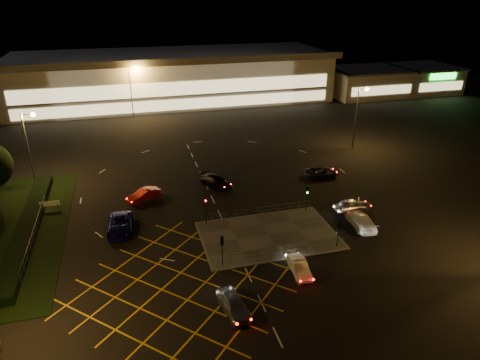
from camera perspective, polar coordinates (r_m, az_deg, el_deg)
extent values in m
plane|color=black|center=(47.39, 0.74, -6.54)|extent=(180.00, 180.00, 0.00)
cube|color=#4C4944|center=(46.25, 3.83, -7.36)|extent=(14.00, 9.00, 0.12)
cube|color=black|center=(52.32, -26.40, -5.53)|extent=(2.00, 26.00, 1.00)
cube|color=beige|center=(103.52, -8.94, 13.32)|extent=(70.00, 25.00, 10.00)
cube|color=slate|center=(102.67, -9.13, 16.17)|extent=(72.00, 26.50, 0.60)
cube|color=#FFEAA5|center=(91.30, -7.96, 11.92)|extent=(66.00, 0.20, 3.00)
cube|color=#FFEAA5|center=(92.03, -7.84, 9.97)|extent=(66.00, 0.20, 2.20)
cube|color=beige|center=(111.33, 16.47, 12.36)|extent=(18.00, 14.00, 6.00)
cube|color=slate|center=(110.77, 16.67, 13.94)|extent=(18.80, 14.80, 0.40)
cube|color=#FFEAA5|center=(105.59, 18.40, 11.28)|extent=(15.30, 0.20, 2.00)
cube|color=beige|center=(120.34, 23.17, 12.26)|extent=(14.00, 14.00, 6.00)
cube|color=slate|center=(119.83, 23.42, 13.72)|extent=(14.80, 14.80, 0.40)
cube|color=#FFEAA5|center=(115.05, 25.24, 11.22)|extent=(11.90, 0.20, 2.00)
cube|color=#19E533|center=(114.55, 25.49, 12.36)|extent=(7.00, 0.30, 1.40)
cylinder|color=slate|center=(61.59, -26.34, 3.47)|extent=(0.20, 0.20, 10.00)
cylinder|color=slate|center=(60.11, -26.53, 7.82)|extent=(1.40, 0.12, 0.12)
sphere|color=orange|center=(59.99, -25.86, 7.86)|extent=(0.56, 0.56, 0.56)
cylinder|color=slate|center=(71.45, 15.17, 7.82)|extent=(0.20, 0.20, 10.00)
cylinder|color=slate|center=(70.66, 16.10, 11.57)|extent=(1.40, 0.12, 0.12)
sphere|color=orange|center=(71.03, 16.59, 11.53)|extent=(0.56, 0.56, 0.56)
cylinder|color=slate|center=(89.20, -14.31, 11.11)|extent=(0.20, 0.20, 10.00)
cylinder|color=slate|center=(88.30, -14.17, 14.19)|extent=(1.40, 0.12, 0.12)
sphere|color=orange|center=(88.32, -13.70, 14.20)|extent=(0.56, 0.56, 0.56)
cylinder|color=slate|center=(100.04, 9.71, 12.89)|extent=(0.20, 0.20, 10.00)
cylinder|color=slate|center=(99.52, 10.29, 15.60)|extent=(1.40, 0.12, 0.12)
sphere|color=orange|center=(99.83, 10.66, 15.57)|extent=(0.56, 0.56, 0.56)
cylinder|color=black|center=(40.77, -2.39, -9.52)|extent=(0.10, 0.10, 3.00)
cube|color=black|center=(40.12, -2.42, -8.10)|extent=(0.28, 0.18, 0.90)
sphere|color=#19FF33|center=(40.23, -2.46, -8.00)|extent=(0.16, 0.16, 0.16)
cylinder|color=black|center=(44.50, 12.95, -7.03)|extent=(0.10, 0.10, 3.00)
cube|color=black|center=(43.90, 13.10, -5.69)|extent=(0.28, 0.18, 0.90)
sphere|color=#19FF33|center=(44.00, 13.02, -5.61)|extent=(0.16, 0.16, 0.16)
cylinder|color=black|center=(47.49, -4.57, -4.30)|extent=(0.10, 0.10, 3.00)
cube|color=black|center=(46.93, -4.62, -3.01)|extent=(0.28, 0.18, 0.90)
sphere|color=#FF0C0C|center=(46.82, -4.59, -3.08)|extent=(0.16, 0.16, 0.16)
cylinder|color=black|center=(50.73, 8.86, -2.55)|extent=(0.10, 0.10, 3.00)
cube|color=black|center=(50.20, 8.94, -1.33)|extent=(0.28, 0.18, 0.90)
sphere|color=#19FF33|center=(50.10, 9.00, -1.39)|extent=(0.16, 0.16, 0.16)
imported|color=#9FA0A5|center=(36.25, -0.86, -16.24)|extent=(2.39, 4.61, 1.50)
imported|color=white|center=(40.79, 7.90, -11.43)|extent=(1.59, 3.95, 1.28)
imported|color=#0E0E57|center=(48.34, -15.67, -5.80)|extent=(2.93, 5.78, 1.57)
imported|color=black|center=(57.01, -3.21, -0.15)|extent=(4.39, 5.20, 1.43)
imported|color=silver|center=(52.29, 14.78, -3.31)|extent=(4.53, 1.89, 1.53)
imported|color=maroon|center=(54.46, -12.64, -1.97)|extent=(4.58, 3.39, 1.44)
imported|color=black|center=(60.91, 10.76, 1.03)|extent=(4.74, 2.27, 1.30)
imported|color=silver|center=(49.32, 15.85, -5.24)|extent=(2.57, 5.28, 1.48)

